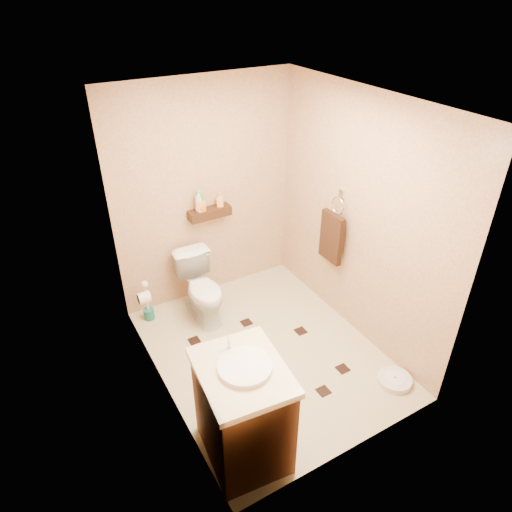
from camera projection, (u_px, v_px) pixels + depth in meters
ground at (265, 352)px, 4.49m from camera, size 2.50×2.50×0.00m
wall_back at (206, 195)px, 4.77m from camera, size 2.00×0.04×2.40m
wall_front at (367, 334)px, 2.93m from camera, size 2.00×0.04×2.40m
wall_left at (153, 282)px, 3.43m from camera, size 0.04×2.50×2.40m
wall_right at (358, 220)px, 4.27m from camera, size 0.04×2.50×2.40m
ceiling at (269, 102)px, 3.22m from camera, size 2.00×2.50×0.02m
wall_shelf at (210, 213)px, 4.81m from camera, size 0.46×0.14×0.10m
floor_accents at (274, 354)px, 4.46m from camera, size 1.17×1.29×0.01m
toilet at (202, 289)px, 4.80m from camera, size 0.41×0.70×0.70m
vanity at (243, 411)px, 3.34m from camera, size 0.66×0.78×1.01m
bathroom_scale at (395, 380)px, 4.14m from camera, size 0.31×0.31×0.06m
toilet_brush at (148, 306)px, 4.84m from camera, size 0.11×0.11×0.49m
towel_ring at (332, 235)px, 4.56m from camera, size 0.12×0.30×0.76m
toilet_paper at (144, 298)px, 4.25m from camera, size 0.12×0.11×0.12m
bottle_a at (199, 201)px, 4.67m from camera, size 0.10×0.10×0.23m
bottle_b at (200, 203)px, 4.69m from camera, size 0.09×0.09×0.18m
bottle_c at (201, 205)px, 4.70m from camera, size 0.14×0.14×0.14m
bottle_d at (201, 200)px, 4.68m from camera, size 0.13×0.13×0.24m
bottle_e at (220, 200)px, 4.80m from camera, size 0.09×0.09×0.15m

